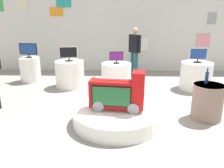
# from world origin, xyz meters

# --- Properties ---
(ground_plane) EXTENTS (30.00, 30.00, 0.00)m
(ground_plane) POSITION_xyz_m (0.00, 0.00, 0.00)
(ground_plane) COLOR gray
(back_wall_display) EXTENTS (10.49, 0.13, 3.14)m
(back_wall_display) POSITION_xyz_m (0.00, 4.38, 1.58)
(back_wall_display) COLOR silver
(back_wall_display) RESTS_ON ground
(main_display_pedestal) EXTENTS (1.75, 1.75, 0.29)m
(main_display_pedestal) POSITION_xyz_m (-0.02, -0.23, 0.14)
(main_display_pedestal) COLOR white
(main_display_pedestal) RESTS_ON ground
(novelty_firetruck_tv) EXTENTS (1.09, 0.49, 0.79)m
(novelty_firetruck_tv) POSITION_xyz_m (0.00, -0.24, 0.61)
(novelty_firetruck_tv) COLOR gray
(novelty_firetruck_tv) RESTS_ON main_display_pedestal
(display_pedestal_left_rear) EXTENTS (0.84, 0.84, 0.79)m
(display_pedestal_left_rear) POSITION_xyz_m (-0.04, 1.87, 0.39)
(display_pedestal_left_rear) COLOR white
(display_pedestal_left_rear) RESTS_ON ground
(tv_on_left_rear) EXTENTS (0.38, 0.17, 0.33)m
(tv_on_left_rear) POSITION_xyz_m (-0.04, 1.87, 0.97)
(tv_on_left_rear) COLOR black
(tv_on_left_rear) RESTS_ON display_pedestal_left_rear
(display_pedestal_center_rear) EXTENTS (0.89, 0.89, 0.79)m
(display_pedestal_center_rear) POSITION_xyz_m (2.28, 2.07, 0.39)
(display_pedestal_center_rear) COLOR white
(display_pedestal_center_rear) RESTS_ON ground
(tv_on_center_rear) EXTENTS (0.49, 0.22, 0.41)m
(tv_on_center_rear) POSITION_xyz_m (2.28, 2.07, 1.01)
(tv_on_center_rear) COLOR black
(tv_on_center_rear) RESTS_ON display_pedestal_center_rear
(display_pedestal_right_rear) EXTENTS (0.85, 0.85, 0.79)m
(display_pedestal_right_rear) POSITION_xyz_m (-1.44, 2.18, 0.39)
(display_pedestal_right_rear) COLOR white
(display_pedestal_right_rear) RESTS_ON ground
(tv_on_right_rear) EXTENTS (0.52, 0.23, 0.42)m
(tv_on_right_rear) POSITION_xyz_m (-1.44, 2.17, 1.02)
(tv_on_right_rear) COLOR black
(tv_on_right_rear) RESTS_ON display_pedestal_right_rear
(display_pedestal_far_right) EXTENTS (0.65, 0.65, 0.79)m
(display_pedestal_far_right) POSITION_xyz_m (-2.86, 2.74, 0.39)
(display_pedestal_far_right) COLOR white
(display_pedestal_far_right) RESTS_ON ground
(tv_on_far_right) EXTENTS (0.59, 0.19, 0.45)m
(tv_on_far_right) POSITION_xyz_m (-2.86, 2.74, 1.05)
(tv_on_far_right) COLOR black
(tv_on_far_right) RESTS_ON display_pedestal_far_right
(side_table_round) EXTENTS (0.64, 0.64, 0.74)m
(side_table_round) POSITION_xyz_m (1.85, 0.03, 0.38)
(side_table_round) COLOR gray
(side_table_round) RESTS_ON ground
(bottle_on_side_table) EXTENTS (0.07, 0.07, 0.32)m
(bottle_on_side_table) POSITION_xyz_m (1.82, 0.12, 0.87)
(bottle_on_side_table) COLOR navy
(bottle_on_side_table) RESTS_ON side_table_round
(shopper_browsing_rear) EXTENTS (0.39, 0.46, 1.71)m
(shopper_browsing_rear) POSITION_xyz_m (0.55, 3.19, 1.00)
(shopper_browsing_rear) COLOR #194751
(shopper_browsing_rear) RESTS_ON ground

